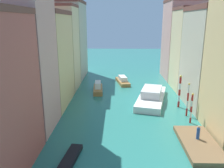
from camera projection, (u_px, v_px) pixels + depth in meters
name	position (u px, v px, depth m)	size (l,w,h in m)	color
ground_plane	(126.00, 100.00, 40.17)	(154.00, 154.00, 0.00)	#28756B
building_left_1	(19.00, 50.00, 27.18)	(7.49, 7.35, 20.02)	tan
building_left_2	(44.00, 59.00, 36.66)	(7.49, 10.92, 14.90)	#DBB77A
building_left_3	(58.00, 48.00, 45.53)	(7.49, 7.45, 16.36)	beige
building_left_4	(69.00, 40.00, 54.92)	(7.49, 11.90, 17.88)	#BCB299
building_right_2	(213.00, 58.00, 35.78)	(7.49, 10.85, 15.56)	#BCB299
building_right_3	(194.00, 49.00, 44.94)	(7.49, 8.32, 15.89)	beige
building_right_4	(181.00, 40.00, 53.74)	(7.49, 10.11, 18.10)	tan
waterfront_dock	(199.00, 144.00, 25.32)	(3.76, 7.96, 0.52)	brown
person_on_dock	(198.00, 133.00, 25.66)	(0.36, 0.36, 1.61)	#234C93
mooring_pole_0	(191.00, 108.00, 30.57)	(0.27, 0.27, 4.20)	red
mooring_pole_1	(188.00, 99.00, 32.80)	(0.27, 0.27, 4.91)	red
mooring_pole_2	(180.00, 91.00, 36.17)	(0.36, 0.36, 5.23)	red
vaporetto_white	(151.00, 96.00, 39.33)	(6.93, 12.86, 2.33)	white
motorboat_0	(98.00, 88.00, 44.67)	(2.15, 6.14, 1.98)	olive
motorboat_1	(123.00, 81.00, 50.71)	(3.26, 6.94, 1.61)	olive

